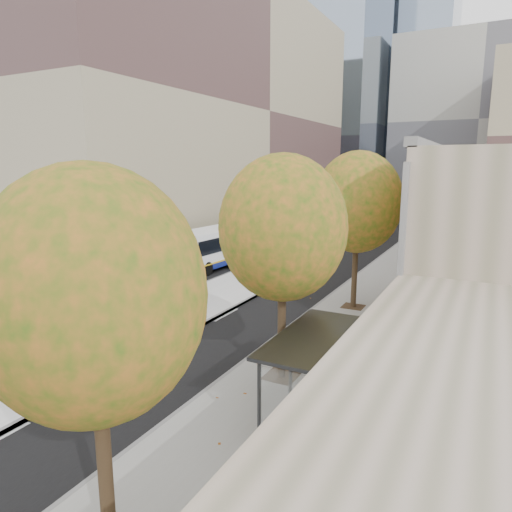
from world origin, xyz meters
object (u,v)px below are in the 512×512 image
Objects in this scene: bus_shelter at (320,351)px; distant_car at (299,235)px; bus_far at (250,237)px; bus_near at (28,301)px; cyclist at (99,384)px.

bus_shelter is 32.51m from distant_car.
bus_far is 4.77× the size of distant_car.
distant_car is (0.65, 9.01, -0.94)m from bus_far.
bus_near reaches higher than distant_car.
bus_far is (-13.45, 20.83, -0.64)m from bus_shelter.
cyclist is (6.95, -2.83, -0.88)m from bus_near.
bus_shelter reaches higher than distant_car.
bus_shelter is 0.24× the size of bus_near.
bus_shelter is 0.26× the size of bus_far.
cyclist is 32.78m from distant_car.
bus_far reaches higher than cyclist.
bus_near is (-13.16, 0.56, -0.55)m from bus_shelter.
bus_near is 8.75× the size of cyclist.
bus_shelter is 13.18m from bus_near.
cyclist is at bearing -69.16° from bus_far.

